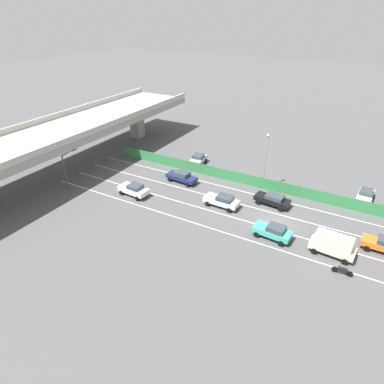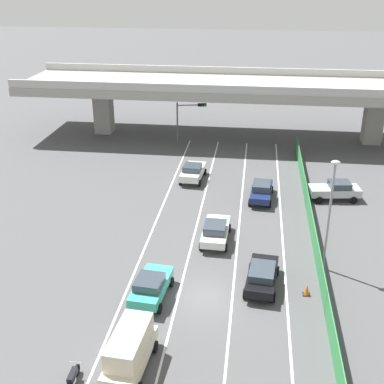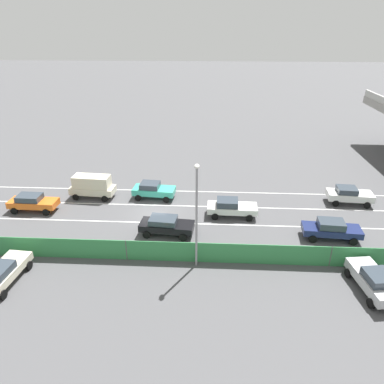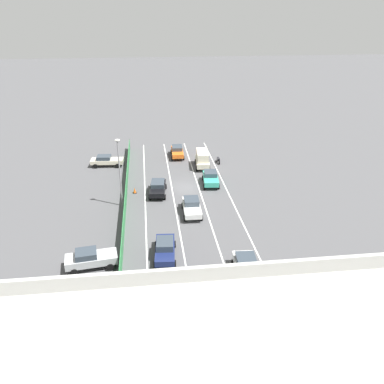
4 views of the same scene
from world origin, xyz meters
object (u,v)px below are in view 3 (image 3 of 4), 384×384
object	(u,v)px
car_sedan_navy	(331,229)
car_van_cream	(92,185)
street_lamp	(197,208)
car_taxi_orange	(32,202)
motorcycle	(88,183)
car_sedan_white	(349,195)
parked_wagon_silver	(374,280)
car_taxi_teal	(153,190)
traffic_cone	(155,249)
car_sedan_black	(166,225)
car_hatchback_white	(231,207)
parked_sedan_cream	(2,273)

from	to	relation	value
car_sedan_navy	car_van_cream	world-z (taller)	car_van_cream
car_sedan_navy	street_lamp	distance (m)	12.36
car_taxi_orange	street_lamp	xyz separation A→B (m)	(7.69, 15.84, 3.85)
motorcycle	car_sedan_white	bearing A→B (deg)	84.62
motorcycle	parked_wagon_silver	size ratio (longest dim) A/B	0.42
car_sedan_navy	car_taxi_teal	world-z (taller)	car_taxi_teal
car_sedan_navy	traffic_cone	distance (m)	14.51
car_sedan_black	car_taxi_teal	distance (m)	7.18
car_hatchback_white	car_van_cream	xyz separation A→B (m)	(-3.18, -13.89, 0.41)
car_taxi_orange	car_van_cream	bearing A→B (deg)	123.40
car_taxi_orange	parked_wagon_silver	distance (m)	29.38
car_van_cream	parked_sedan_cream	world-z (taller)	car_van_cream
car_taxi_orange	street_lamp	bearing A→B (deg)	64.11
car_van_cream	motorcycle	distance (m)	3.07
car_taxi_teal	parked_wagon_silver	size ratio (longest dim) A/B	0.94
car_sedan_black	car_sedan_navy	xyz separation A→B (m)	(-0.08, 13.67, 0.01)
car_sedan_black	car_taxi_orange	world-z (taller)	car_taxi_orange
car_van_cream	car_sedan_black	bearing A→B (deg)	51.24
car_sedan_black	car_sedan_white	distance (m)	18.57
car_taxi_orange	car_taxi_teal	bearing A→B (deg)	107.02
car_taxi_teal	parked_sedan_cream	bearing A→B (deg)	-30.84
car_sedan_navy	parked_wagon_silver	world-z (taller)	parked_wagon_silver
car_sedan_white	traffic_cone	bearing A→B (deg)	-61.89
motorcycle	street_lamp	distance (m)	18.83
motorcycle	parked_sedan_cream	world-z (taller)	parked_sedan_cream
traffic_cone	motorcycle	bearing A→B (deg)	-142.76
car_sedan_black	motorcycle	world-z (taller)	car_sedan_black
car_sedan_navy	car_taxi_teal	size ratio (longest dim) A/B	1.10
car_sedan_white	car_taxi_orange	bearing A→B (deg)	-83.98
car_taxi_teal	parked_sedan_cream	xyz separation A→B (m)	(13.78, -8.23, -0.04)
car_sedan_black	parked_wagon_silver	bearing A→B (deg)	66.09
car_sedan_black	car_hatchback_white	xyz separation A→B (m)	(-3.49, 5.58, 0.02)
car_sedan_white	car_taxi_teal	xyz separation A→B (m)	(-0.15, -19.46, -0.02)
car_sedan_black	car_sedan_white	bearing A→B (deg)	111.16
car_sedan_white	car_taxi_orange	xyz separation A→B (m)	(3.21, -30.43, -0.02)
car_sedan_black	parked_sedan_cream	world-z (taller)	parked_sedan_cream
street_lamp	car_taxi_teal	bearing A→B (deg)	-156.24
car_van_cream	parked_sedan_cream	size ratio (longest dim) A/B	0.97
car_taxi_teal	traffic_cone	xyz separation A→B (m)	(9.69, 1.60, -0.56)
parked_wagon_silver	street_lamp	distance (m)	12.61
car_sedan_navy	car_sedan_white	world-z (taller)	car_sedan_white
car_sedan_white	car_sedan_navy	bearing A→B (deg)	-28.91
car_hatchback_white	car_taxi_teal	size ratio (longest dim) A/B	1.05
car_sedan_white	parked_wagon_silver	distance (m)	13.44
car_sedan_white	traffic_cone	size ratio (longest dim) A/B	5.97
car_taxi_teal	car_sedan_white	bearing A→B (deg)	89.55
car_sedan_white	traffic_cone	world-z (taller)	car_sedan_white
motorcycle	car_sedan_navy	bearing A→B (deg)	68.60
car_sedan_navy	motorcycle	world-z (taller)	car_sedan_navy
car_sedan_navy	car_sedan_white	xyz separation A→B (m)	(-6.62, 3.65, 0.03)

